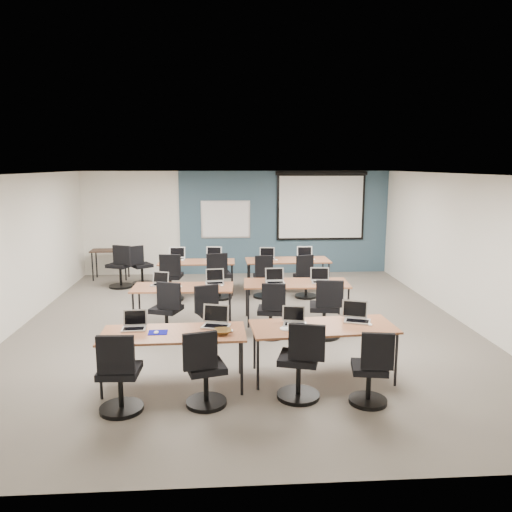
{
  "coord_description": "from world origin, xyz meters",
  "views": [
    {
      "loc": [
        -0.36,
        -8.55,
        2.86
      ],
      "look_at": [
        0.23,
        0.4,
        1.21
      ],
      "focal_mm": 35.0,
      "sensor_mm": 36.0,
      "label": 1
    }
  ],
  "objects": [
    {
      "name": "floor",
      "position": [
        0.0,
        0.0,
        0.0
      ],
      "size": [
        8.0,
        9.0,
        0.02
      ],
      "primitive_type": "cube",
      "color": "#6B6354",
      "rests_on": "ground"
    },
    {
      "name": "ceiling",
      "position": [
        0.0,
        0.0,
        2.7
      ],
      "size": [
        8.0,
        9.0,
        0.02
      ],
      "primitive_type": "cube",
      "color": "white",
      "rests_on": "ground"
    },
    {
      "name": "wall_back",
      "position": [
        0.0,
        4.5,
        1.35
      ],
      "size": [
        8.0,
        0.04,
        2.7
      ],
      "primitive_type": "cube",
      "color": "beige",
      "rests_on": "ground"
    },
    {
      "name": "wall_front",
      "position": [
        0.0,
        -4.5,
        1.35
      ],
      "size": [
        8.0,
        0.04,
        2.7
      ],
      "primitive_type": "cube",
      "color": "beige",
      "rests_on": "ground"
    },
    {
      "name": "wall_left",
      "position": [
        -4.0,
        0.0,
        1.35
      ],
      "size": [
        0.04,
        9.0,
        2.7
      ],
      "primitive_type": "cube",
      "color": "beige",
      "rests_on": "ground"
    },
    {
      "name": "wall_right",
      "position": [
        4.0,
        0.0,
        1.35
      ],
      "size": [
        0.04,
        9.0,
        2.7
      ],
      "primitive_type": "cube",
      "color": "beige",
      "rests_on": "ground"
    },
    {
      "name": "blue_accent_panel",
      "position": [
        1.25,
        4.47,
        1.35
      ],
      "size": [
        5.5,
        0.04,
        2.7
      ],
      "primitive_type": "cube",
      "color": "#3D5977",
      "rests_on": "wall_back"
    },
    {
      "name": "whiteboard",
      "position": [
        -0.3,
        4.43,
        1.45
      ],
      "size": [
        1.28,
        0.03,
        0.98
      ],
      "color": "silver",
      "rests_on": "wall_back"
    },
    {
      "name": "projector_screen",
      "position": [
        2.2,
        4.41,
        1.89
      ],
      "size": [
        2.4,
        0.1,
        1.82
      ],
      "color": "black",
      "rests_on": "wall_back"
    },
    {
      "name": "training_table_front_left",
      "position": [
        -1.02,
        -2.36,
        0.69
      ],
      "size": [
        1.86,
        0.77,
        0.73
      ],
      "rotation": [
        0.0,
        0.0,
        0.02
      ],
      "color": "#9D6742",
      "rests_on": "floor"
    },
    {
      "name": "training_table_front_right",
      "position": [
        0.96,
        -2.21,
        0.69
      ],
      "size": [
        1.93,
        0.8,
        0.73
      ],
      "rotation": [
        0.0,
        0.0,
        0.07
      ],
      "color": "#986F44",
      "rests_on": "floor"
    },
    {
      "name": "training_table_mid_left",
      "position": [
        -1.09,
        0.1,
        0.68
      ],
      "size": [
        1.78,
        0.74,
        0.73
      ],
      "rotation": [
        0.0,
        0.0,
        -0.04
      ],
      "color": "olive",
      "rests_on": "floor"
    },
    {
      "name": "training_table_mid_right",
      "position": [
        0.96,
        0.29,
        0.69
      ],
      "size": [
        1.91,
        0.8,
        0.73
      ],
      "rotation": [
        0.0,
        0.0,
        -0.04
      ],
      "color": "#A2722E",
      "rests_on": "floor"
    },
    {
      "name": "training_table_back_left",
      "position": [
        -0.96,
        2.44,
        0.68
      ],
      "size": [
        1.69,
        0.7,
        0.73
      ],
      "rotation": [
        0.0,
        0.0,
        -0.02
      ],
      "color": "brown",
      "rests_on": "floor"
    },
    {
      "name": "training_table_back_right",
      "position": [
        1.09,
        2.52,
        0.69
      ],
      "size": [
        1.89,
        0.79,
        0.73
      ],
      "rotation": [
        0.0,
        0.0,
        0.02
      ],
      "color": "brown",
      "rests_on": "floor"
    },
    {
      "name": "laptop_0",
      "position": [
        -1.55,
        -2.17,
        0.79
      ],
      "size": [
        0.31,
        0.26,
        0.24
      ],
      "rotation": [
        0.0,
        0.0,
        0.05
      ],
      "color": "#B3B3B7",
      "rests_on": "training_table_front_left"
    },
    {
      "name": "mouse_0",
      "position": [
        -1.24,
        -2.37,
        0.74
      ],
      "size": [
        0.09,
        0.11,
        0.03
      ],
      "primitive_type": "ellipsoid",
      "rotation": [
        0.0,
        0.0,
        0.27
      ],
      "color": "white",
      "rests_on": "training_table_front_left"
    },
    {
      "name": "task_chair_0",
      "position": [
        -1.58,
        -3.05,
        0.41
      ],
      "size": [
        0.52,
        0.52,
        1.0
      ],
      "rotation": [
        0.0,
        0.0,
        -0.05
      ],
      "color": "black",
      "rests_on": "floor"
    },
    {
      "name": "laptop_1",
      "position": [
        -0.48,
        -2.12,
        0.8
      ],
      "size": [
        0.36,
        0.3,
        0.27
      ],
      "rotation": [
        0.0,
        0.0,
        -0.27
      ],
      "color": "silver",
      "rests_on": "training_table_front_left"
    },
    {
      "name": "mouse_1",
      "position": [
        -0.27,
        -2.37,
        0.74
      ],
      "size": [
        0.06,
        0.09,
        0.03
      ],
      "primitive_type": "ellipsoid",
      "rotation": [
        0.0,
        0.0,
        0.08
      ],
      "color": "white",
      "rests_on": "training_table_front_left"
    },
    {
      "name": "task_chair_1",
      "position": [
        -0.61,
        -2.96,
        0.4
      ],
      "size": [
        0.5,
        0.49,
        0.98
      ],
      "rotation": [
        0.0,
        0.0,
        0.26
      ],
      "color": "black",
      "rests_on": "floor"
    },
    {
      "name": "laptop_2",
      "position": [
        0.58,
        -2.13,
        0.79
      ],
      "size": [
        0.31,
        0.26,
        0.23
      ],
      "rotation": [
        0.0,
        0.0,
        -0.2
      ],
      "color": "#BBBBBB",
      "rests_on": "training_table_front_right"
    },
    {
      "name": "mouse_2",
      "position": [
        0.75,
        -2.22,
        0.74
      ],
      "size": [
        0.07,
        0.1,
        0.03
      ],
      "primitive_type": "ellipsoid",
      "rotation": [
        0.0,
        0.0,
        -0.08
      ],
      "color": "white",
      "rests_on": "training_table_front_right"
    },
    {
      "name": "task_chair_2",
      "position": [
        0.56,
        -2.85,
        0.42
      ],
      "size": [
        0.54,
        0.54,
        1.01
      ],
      "rotation": [
        0.0,
        0.0,
        -0.28
      ],
      "color": "black",
      "rests_on": "floor"
    },
    {
      "name": "laptop_3",
      "position": [
        1.46,
        -2.03,
        0.8
      ],
      "size": [
        0.35,
        0.3,
        0.27
      ],
      "rotation": [
        0.0,
        0.0,
        -0.34
      ],
      "color": "#A7A7B2",
      "rests_on": "training_table_front_right"
    },
    {
      "name": "mouse_3",
      "position": [
        1.59,
        -2.24,
        0.74
      ],
      "size": [
        0.07,
        0.1,
        0.03
      ],
      "primitive_type": "ellipsoid",
      "rotation": [
        0.0,
        0.0,
        0.05
      ],
      "color": "white",
      "rests_on": "training_table_front_right"
    },
    {
      "name": "task_chair_3",
      "position": [
        1.38,
        -3.05,
        0.39
      ],
      "size": [
        0.47,
        0.47,
        0.95
      ],
      "rotation": [
        0.0,
        0.0,
        -0.17
      ],
      "color": "black",
      "rests_on": "floor"
    },
    {
      "name": "laptop_4",
      "position": [
        -1.5,
        0.24,
        0.79
      ],
      "size": [
        0.3,
        0.26,
        0.23
      ],
      "rotation": [
        0.0,
        0.0,
        -0.32
      ],
      "color": "#A9A9B3",
      "rests_on": "training_table_mid_left"
    },
    {
      "name": "mouse_4",
      "position": [
        -1.13,
        0.07,
        0.74
      ],
      "size": [
        0.07,
        0.1,
        0.03
      ],
      "primitive_type": "ellipsoid",
      "rotation": [
        0.0,
        0.0,
        -0.1
      ],
      "color": "white",
      "rests_on": "training_table_mid_left"
    },
    {
      "name": "task_chair_4",
      "position": [
        -1.31,
        -0.5,
        0.41
      ],
      "size": [
        0.53,
        0.5,
        0.99
      ],
      "rotation": [
        0.0,
        0.0,
        -0.35
      ],
      "color": "black",
      "rests_on": "floor"
    },
    {
      "name": "laptop_5",
      "position": [
        -0.53,
        0.33,
        0.79
      ],
      "size": [
        0.33,
        0.28,
        0.25
      ],
      "rotation": [
        0.0,
        0.0,
        0.1
      ],
      "color": "#A1A1A8",
      "rests_on": "training_table_mid_left"
    },
    {
      "name": "mouse_5",
      "position": [
        -0.4,
        0.09,
        0.74
      ],
      "size": [
        0.07,
        0.1,
        0.03
      ],
      "primitive_type": "ellipsoid",
      "rotation": [
        0.0,
        0.0,
        -0.22
      ],
      "color": "white",
      "rests_on": "training_table_mid_left"
    },
    {
      "name": "task_chair_5",
      "position": [
        -0.59,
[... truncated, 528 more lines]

